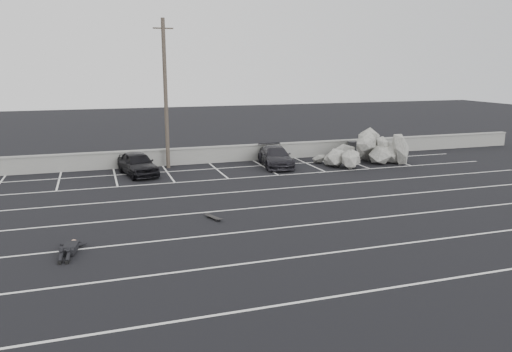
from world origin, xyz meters
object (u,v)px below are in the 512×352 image
object	(u,v)px
trash_bin	(352,148)
skateboard	(213,217)
car_left	(138,163)
utility_pole	(166,94)
car_right	(276,157)
person	(71,244)
riprap_pile	(372,155)

from	to	relation	value
trash_bin	skateboard	world-z (taller)	trash_bin
car_left	utility_pole	xyz separation A→B (m)	(1.98, 1.54, 3.85)
trash_bin	skateboard	xyz separation A→B (m)	(-12.78, -11.58, -0.42)
car_left	trash_bin	distance (m)	15.06
trash_bin	skateboard	distance (m)	17.25
car_right	skateboard	bearing A→B (deg)	-115.20
car_left	trash_bin	bearing A→B (deg)	-5.25
car_left	trash_bin	xyz separation A→B (m)	(14.95, 1.86, -0.17)
trash_bin	person	size ratio (longest dim) A/B	0.40
person	riprap_pile	bearing A→B (deg)	40.10
riprap_pile	car_left	bearing A→B (deg)	175.47
trash_bin	person	world-z (taller)	trash_bin
utility_pole	skateboard	distance (m)	12.10
riprap_pile	skateboard	bearing A→B (deg)	-145.66
car_left	car_right	distance (m)	8.46
skateboard	car_right	bearing A→B (deg)	35.20
car_left	riprap_pile	world-z (taller)	riprap_pile
utility_pole	skateboard	world-z (taller)	utility_pole
car_left	skateboard	distance (m)	9.98
utility_pole	car_right	bearing A→B (deg)	-14.17
utility_pole	person	xyz separation A→B (m)	(-5.27, -13.27, -4.28)
trash_bin	skateboard	size ratio (longest dim) A/B	1.14
car_right	person	distance (m)	16.54
car_left	trash_bin	world-z (taller)	car_left
riprap_pile	skateboard	world-z (taller)	riprap_pile
car_right	trash_bin	world-z (taller)	car_right
car_left	skateboard	world-z (taller)	car_left
car_right	person	xyz separation A→B (m)	(-11.76, -11.63, -0.38)
riprap_pile	skateboard	distance (m)	15.18
person	car_right	bearing A→B (deg)	54.36
car_right	trash_bin	distance (m)	6.78
car_left	utility_pole	world-z (taller)	utility_pole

